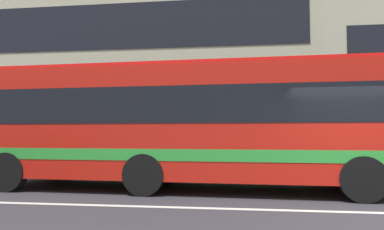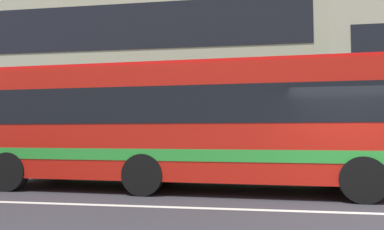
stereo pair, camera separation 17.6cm
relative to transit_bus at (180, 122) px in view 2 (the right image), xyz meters
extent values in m
plane|color=#333238|center=(3.98, -2.30, -1.80)|extent=(160.00, 160.00, 0.00)
cube|color=silver|center=(3.98, -2.30, -1.79)|extent=(60.00, 0.16, 0.01)
cube|color=#2A6D36|center=(2.59, 3.62, -1.28)|extent=(15.55, 1.10, 1.03)
cube|color=#B3B494|center=(-3.31, 13.80, 4.36)|extent=(18.55, 11.92, 12.32)
cube|color=black|center=(-3.31, 7.82, 5.35)|extent=(17.07, 0.04, 2.46)
cube|color=red|center=(0.00, 0.00, -0.05)|extent=(10.60, 2.97, 2.80)
cube|color=black|center=(0.00, 0.00, 0.37)|extent=(9.97, 2.96, 0.89)
cube|color=green|center=(0.00, 0.00, -0.82)|extent=(10.39, 2.98, 0.28)
cube|color=red|center=(0.00, 0.00, 1.41)|extent=(10.16, 2.54, 0.12)
cylinder|color=black|center=(4.30, 1.01, -1.30)|extent=(1.01, 0.32, 1.00)
cylinder|color=black|center=(4.20, -1.34, -1.30)|extent=(1.01, 0.32, 1.00)
cylinder|color=black|center=(-0.59, 1.20, -1.30)|extent=(1.01, 0.32, 1.00)
cylinder|color=black|center=(-0.68, -1.15, -1.30)|extent=(1.01, 0.32, 1.00)
cylinder|color=black|center=(-4.20, 1.34, -1.30)|extent=(1.01, 0.32, 1.00)
cylinder|color=black|center=(-4.30, -1.01, -1.30)|extent=(1.01, 0.32, 1.00)
camera|label=1|loc=(1.45, -9.04, -0.32)|focal=31.49mm
camera|label=2|loc=(1.62, -9.02, -0.32)|focal=31.49mm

